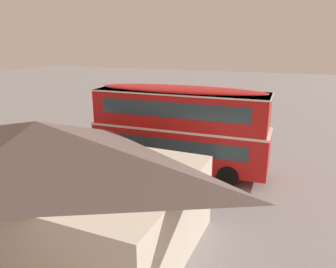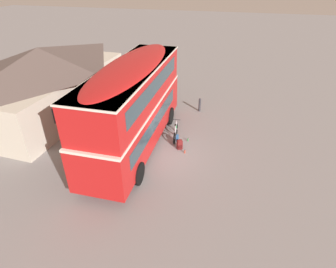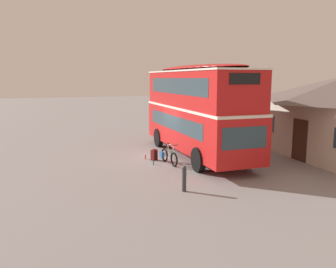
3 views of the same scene
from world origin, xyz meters
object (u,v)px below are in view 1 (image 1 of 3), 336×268
water_bottle_red_squeeze (194,153)px  water_bottle_green_metal (176,151)px  backpack_on_ground (187,151)px  touring_bicycle (171,150)px  double_decker_bus (179,125)px  kerb_bollard (121,139)px

water_bottle_red_squeeze → water_bottle_green_metal: size_ratio=0.99×
backpack_on_ground → touring_bicycle: bearing=25.0°
double_decker_bus → touring_bicycle: (1.20, -2.00, -2.27)m
double_decker_bus → water_bottle_green_metal: 3.91m
touring_bicycle → backpack_on_ground: (-0.94, -0.44, -0.07)m
double_decker_bus → kerb_bollard: 6.33m
water_bottle_red_squeeze → water_bottle_green_metal: (1.24, 0.06, 0.00)m
water_bottle_green_metal → kerb_bollard: bearing=-0.6°
double_decker_bus → backpack_on_ground: double_decker_bus is taller
water_bottle_green_metal → backpack_on_ground: bearing=161.2°
double_decker_bus → backpack_on_ground: bearing=-83.9°
touring_bicycle → water_bottle_green_metal: (-0.05, -0.74, -0.27)m
water_bottle_green_metal → kerb_bollard: 4.13m
double_decker_bus → kerb_bollard: double_decker_bus is taller
double_decker_bus → water_bottle_red_squeeze: bearing=-91.7°
backpack_on_ground → kerb_bollard: bearing=-4.0°
water_bottle_green_metal → kerb_bollard: size_ratio=0.22×
touring_bicycle → water_bottle_green_metal: size_ratio=8.21×
double_decker_bus → kerb_bollard: size_ratio=9.97×
touring_bicycle → water_bottle_red_squeeze: (-1.29, -0.80, -0.28)m
backpack_on_ground → water_bottle_green_metal: 0.96m
backpack_on_ground → water_bottle_green_metal: bearing=-18.8°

